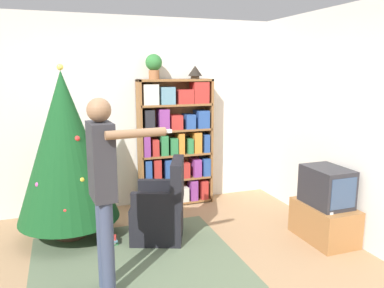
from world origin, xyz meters
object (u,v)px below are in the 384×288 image
Objects in this scene: bookshelf at (176,142)px; armchair at (161,211)px; christmas_tree at (65,147)px; potted_plant at (154,65)px; television at (327,186)px; standing_person at (103,181)px; table_lamp at (195,71)px.

armchair is (-0.49, -1.02, -0.58)m from bookshelf.
bookshelf is at bearing 175.18° from armchair.
christmas_tree is 1.62m from potted_plant.
armchair is at bearing -22.13° from christmas_tree.
armchair is (0.98, -0.40, -0.73)m from christmas_tree.
standing_person is (-2.44, -0.21, 0.37)m from television.
armchair is 1.95m from potted_plant.
bookshelf is 1.10m from potted_plant.
standing_person reaches higher than television.
potted_plant is at bearing 132.06° from television.
television is at bearing 89.94° from standing_person.
table_lamp is at bearing 1.14° from bookshelf.
christmas_tree reaches higher than bookshelf.
christmas_tree is at bearing -173.03° from standing_person.
christmas_tree is at bearing -151.97° from potted_plant.
bookshelf is 1.27m from armchair.
bookshelf is 2.10m from television.
christmas_tree is at bearing -91.24° from armchair.
potted_plant is at bearing 180.00° from table_lamp.
christmas_tree reaches higher than television.
table_lamp is (1.50, 1.90, 0.87)m from standing_person.
potted_plant is at bearing 28.03° from christmas_tree.
table_lamp is at bearing 19.63° from christmas_tree.
christmas_tree is 2.13× the size of armchair.
bookshelf is at bearing -178.86° from table_lamp.
christmas_tree is 5.96× the size of potted_plant.
standing_person is 2.57m from table_lamp.
armchair is at bearing 135.64° from standing_person.
christmas_tree reaches higher than armchair.
bookshelf is at bearing -1.14° from potted_plant.
bookshelf reaches higher than standing_person.
table_lamp is at bearing 136.78° from standing_person.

